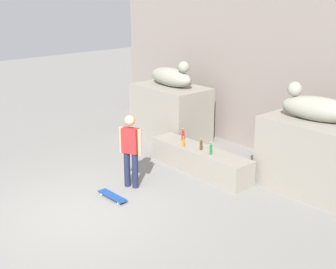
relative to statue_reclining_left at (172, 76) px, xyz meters
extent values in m
plane|color=gray|center=(2.30, -4.50, -1.87)|extent=(40.00, 40.00, 0.00)
cube|color=gray|center=(2.30, 1.42, 1.46)|extent=(11.34, 0.60, 6.65)
cube|color=gray|center=(-0.04, 0.00, -1.08)|extent=(2.18, 1.37, 1.58)
cube|color=gray|center=(4.65, 0.00, -1.08)|extent=(2.18, 1.37, 1.58)
ellipsoid|color=#9A9888|center=(-0.04, 0.00, -0.02)|extent=(1.61, 0.60, 0.52)
sphere|color=#9A9888|center=(0.51, -0.01, 0.33)|extent=(0.32, 0.32, 0.32)
ellipsoid|color=#9A9888|center=(4.65, 0.00, -0.02)|extent=(1.68, 0.88, 0.52)
sphere|color=#9A9888|center=(4.11, -0.11, 0.33)|extent=(0.32, 0.32, 0.32)
cube|color=gray|center=(2.30, -1.13, -1.57)|extent=(2.86, 0.65, 0.59)
cylinder|color=#1E233F|center=(1.84, -2.97, -1.46)|extent=(0.14, 0.14, 0.82)
cylinder|color=#1E233F|center=(2.02, -2.88, -1.46)|extent=(0.14, 0.14, 0.82)
cube|color=#B22626|center=(1.93, -2.92, -0.77)|extent=(0.41, 0.33, 0.56)
sphere|color=tan|center=(1.93, -2.92, -0.31)|extent=(0.23, 0.23, 0.23)
cylinder|color=tan|center=(1.72, -3.02, -0.78)|extent=(0.09, 0.09, 0.58)
cylinder|color=tan|center=(2.13, -2.83, -0.78)|extent=(0.09, 0.09, 0.58)
cube|color=navy|center=(2.15, -3.60, -1.80)|extent=(0.81, 0.22, 0.02)
cylinder|color=white|center=(2.45, -3.52, -1.84)|extent=(0.06, 0.03, 0.06)
cylinder|color=white|center=(2.45, -3.66, -1.84)|extent=(0.06, 0.03, 0.06)
cylinder|color=white|center=(1.85, -3.54, -1.84)|extent=(0.06, 0.03, 0.06)
cylinder|color=white|center=(1.85, -3.68, -1.84)|extent=(0.06, 0.03, 0.06)
cylinder|color=orange|center=(1.97, -1.37, -1.18)|extent=(0.06, 0.06, 0.20)
cylinder|color=orange|center=(1.97, -1.37, -1.05)|extent=(0.03, 0.03, 0.06)
cylinder|color=yellow|center=(1.97, -1.37, -1.01)|extent=(0.03, 0.03, 0.01)
cylinder|color=#593314|center=(2.39, -1.18, -1.17)|extent=(0.07, 0.07, 0.21)
cylinder|color=#593314|center=(2.39, -1.18, -1.04)|extent=(0.03, 0.03, 0.06)
cylinder|color=yellow|center=(2.39, -1.18, -1.00)|extent=(0.04, 0.04, 0.01)
cylinder|color=#1E722D|center=(2.76, -1.24, -1.16)|extent=(0.06, 0.06, 0.23)
cylinder|color=#1E722D|center=(2.76, -1.24, -1.02)|extent=(0.03, 0.03, 0.06)
cylinder|color=yellow|center=(2.76, -1.24, -0.98)|extent=(0.03, 0.03, 0.01)
cylinder|color=red|center=(1.60, -1.05, -1.15)|extent=(0.07, 0.07, 0.25)
cylinder|color=red|center=(1.60, -1.05, -0.99)|extent=(0.03, 0.03, 0.06)
cylinder|color=yellow|center=(1.60, -1.05, -0.96)|extent=(0.04, 0.04, 0.01)
camera|label=1|loc=(9.55, -8.53, 2.46)|focal=48.87mm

